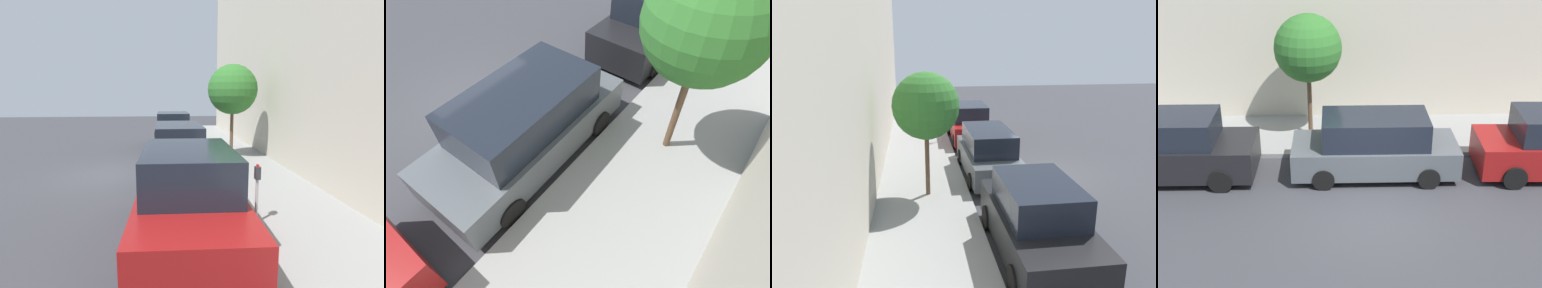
# 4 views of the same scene
# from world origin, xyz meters

# --- Properties ---
(ground_plane) EXTENTS (60.00, 60.00, 0.00)m
(ground_plane) POSITION_xyz_m (0.00, 0.00, 0.00)
(ground_plane) COLOR #38383D
(sidewalk) EXTENTS (3.17, 32.00, 0.15)m
(sidewalk) POSITION_xyz_m (5.08, 0.00, 0.07)
(sidewalk) COLOR gray
(sidewalk) RESTS_ON ground_plane
(parked_suv_nearest) EXTENTS (2.08, 4.85, 1.98)m
(parked_suv_nearest) POSITION_xyz_m (2.39, -5.57, 0.93)
(parked_suv_nearest) COLOR maroon
(parked_suv_nearest) RESTS_ON ground_plane
(parked_minivan_second) EXTENTS (2.02, 4.91, 1.90)m
(parked_minivan_second) POSITION_xyz_m (2.44, -0.10, 0.92)
(parked_minivan_second) COLOR #4C5156
(parked_minivan_second) RESTS_ON ground_plane
(parked_suv_third) EXTENTS (2.08, 4.80, 1.98)m
(parked_suv_third) POSITION_xyz_m (2.39, 5.84, 0.93)
(parked_suv_third) COLOR black
(parked_suv_third) RESTS_ON ground_plane
(parking_meter_near) EXTENTS (0.11, 0.15, 1.35)m
(parking_meter_near) POSITION_xyz_m (3.95, -5.05, 0.98)
(parking_meter_near) COLOR #ADADB2
(parking_meter_near) RESTS_ON sidewalk
(street_tree) EXTENTS (2.20, 2.20, 4.17)m
(street_tree) POSITION_xyz_m (4.93, 1.94, 3.21)
(street_tree) COLOR brown
(street_tree) RESTS_ON sidewalk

